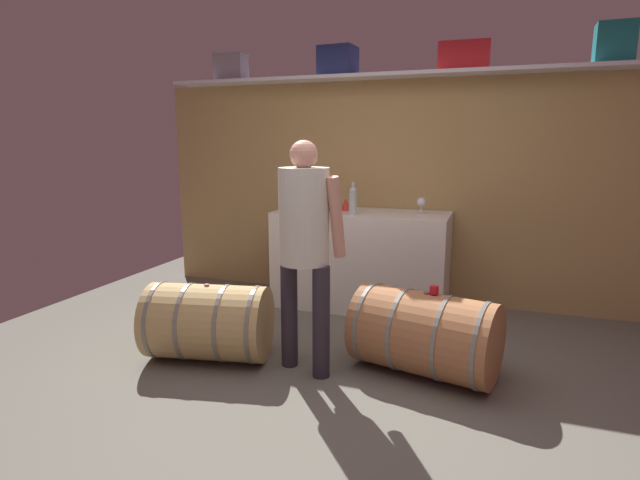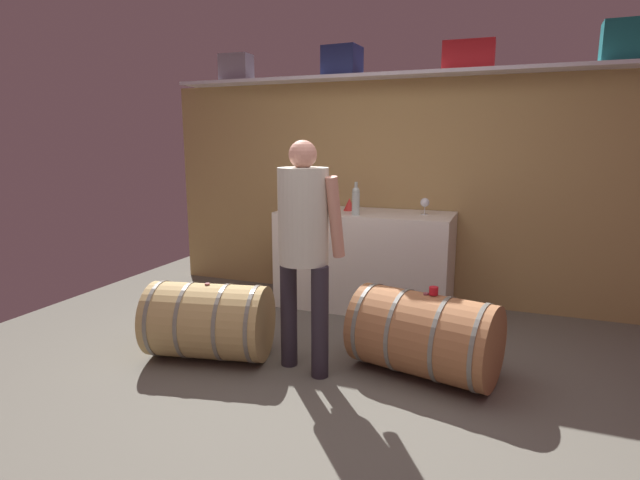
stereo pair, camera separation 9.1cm
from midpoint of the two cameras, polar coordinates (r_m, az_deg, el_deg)
name	(u,v)px [view 2 (the right image)]	position (r m, az deg, el deg)	size (l,w,h in m)	color
ground_plane	(352,365)	(3.67, 4.41, -14.05)	(6.21, 7.63, 0.02)	#636056
back_wall_panel	(404,193)	(4.96, 10.11, 5.36)	(5.01, 0.10, 2.13)	tan
high_shelf_board	(405,75)	(4.83, 10.21, 18.05)	(4.60, 0.40, 0.03)	silver
toolcase_grey	(236,68)	(5.46, -9.06, 18.85)	(0.31, 0.21, 0.27)	gray
toolcase_navy	(342,61)	(5.00, 3.11, 19.72)	(0.33, 0.28, 0.27)	navy
toolcase_red	(469,56)	(4.77, 17.20, 19.46)	(0.43, 0.27, 0.24)	red
toolcase_teal	(621,42)	(4.83, 31.70, 18.71)	(0.28, 0.25, 0.32)	#1A7075
work_cabinet	(365,260)	(4.74, 5.67, -2.25)	(1.60, 0.68, 0.91)	white
wine_bottle_dark	(301,198)	(4.65, -1.61, 4.80)	(0.08, 0.08, 0.29)	black
wine_bottle_clear	(356,200)	(4.45, 4.71, 4.57)	(0.07, 0.07, 0.29)	silver
wine_glass	(425,203)	(4.57, 12.47, 4.16)	(0.08, 0.08, 0.15)	white
red_funnel	(349,204)	(4.74, 3.93, 4.09)	(0.11, 0.11, 0.12)	red
wine_barrel_near	(424,334)	(3.48, 12.59, -10.50)	(1.03, 0.75, 0.57)	#A76D43
wine_barrel_far	(209,321)	(3.74, -11.89, -9.03)	(0.94, 0.70, 0.56)	tan
tasting_cup	(434,291)	(3.37, 13.63, -5.67)	(0.06, 0.06, 0.05)	red
winemaker_pouring	(304,234)	(3.27, -1.04, 0.74)	(0.49, 0.43, 1.56)	#2D2732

